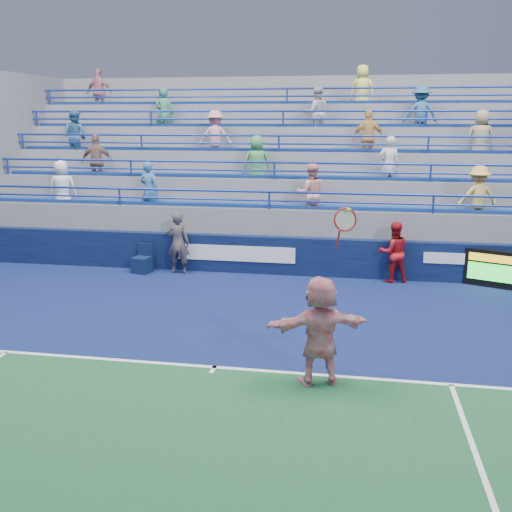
% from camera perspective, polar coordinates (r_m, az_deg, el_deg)
% --- Properties ---
extents(ground, '(120.00, 120.00, 0.00)m').
position_cam_1_polar(ground, '(10.50, -4.19, -11.14)').
color(ground, '#333538').
extents(sponsor_wall, '(18.00, 0.32, 1.10)m').
position_cam_1_polar(sponsor_wall, '(16.37, 1.22, 0.08)').
color(sponsor_wall, '#090F33').
rests_on(sponsor_wall, ground).
extents(bleacher_stand, '(18.00, 5.60, 6.13)m').
position_cam_1_polar(bleacher_stand, '(19.85, 2.84, 5.41)').
color(bleacher_stand, slate).
rests_on(bleacher_stand, ground).
extents(serve_speed_board, '(1.41, 0.69, 1.01)m').
position_cam_1_polar(serve_speed_board, '(16.29, 22.63, -1.21)').
color(serve_speed_board, black).
rests_on(serve_speed_board, ground).
extents(judge_chair, '(0.56, 0.57, 0.84)m').
position_cam_1_polar(judge_chair, '(16.85, -11.32, -0.77)').
color(judge_chair, '#0C1B3C').
rests_on(judge_chair, ground).
extents(tennis_player, '(1.84, 1.09, 3.03)m').
position_cam_1_polar(tennis_player, '(9.63, 6.40, -7.40)').
color(tennis_player, white).
rests_on(tennis_player, ground).
extents(line_judge, '(0.67, 0.46, 1.80)m').
position_cam_1_polar(line_judge, '(16.49, -7.80, 1.31)').
color(line_judge, '#131A34').
rests_on(line_judge, ground).
extents(ball_girl, '(0.95, 0.82, 1.67)m').
position_cam_1_polar(ball_girl, '(15.93, 13.58, 0.37)').
color(ball_girl, '#AC131A').
rests_on(ball_girl, ground).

